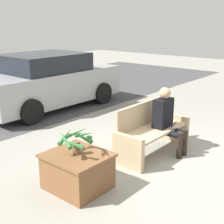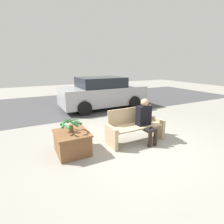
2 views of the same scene
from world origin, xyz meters
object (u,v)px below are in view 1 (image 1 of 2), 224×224
at_px(bench, 151,131).
at_px(parked_car, 47,81).
at_px(person_seated, 167,118).
at_px(planter_box, 78,170).
at_px(potted_plant, 76,139).

bearing_deg(bench, parked_car, 78.17).
distance_m(person_seated, planter_box, 2.01).
height_order(planter_box, potted_plant, potted_plant).
xyz_separation_m(bench, planter_box, (-1.73, 0.11, -0.13)).
relative_size(bench, potted_plant, 3.03).
relative_size(person_seated, potted_plant, 2.26).
relative_size(bench, person_seated, 1.34).
xyz_separation_m(bench, parked_car, (0.82, 3.92, 0.32)).
distance_m(person_seated, parked_car, 4.16).
distance_m(planter_box, parked_car, 4.61).
height_order(planter_box, parked_car, parked_car).
bearing_deg(person_seated, potted_plant, 171.19).
relative_size(bench, parked_car, 0.40).
xyz_separation_m(person_seated, potted_plant, (-1.95, 0.30, 0.10)).
relative_size(person_seated, planter_box, 1.39).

